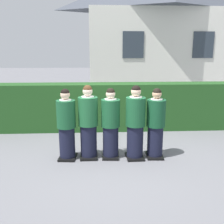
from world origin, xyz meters
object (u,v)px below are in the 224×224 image
object	(u,v)px
student_front_row_2	(111,125)
student_front_row_1	(88,124)
student_front_row_4	(156,125)
student_front_row_3	(135,124)
student_front_row_0	(66,126)

from	to	relation	value
student_front_row_2	student_front_row_1	bearing A→B (deg)	178.12
student_front_row_2	student_front_row_4	size ratio (longest dim) A/B	1.00
student_front_row_1	student_front_row_3	bearing A→B (deg)	-4.83
student_front_row_0	student_front_row_3	size ratio (longest dim) A/B	0.96
student_front_row_0	student_front_row_3	world-z (taller)	student_front_row_3
student_front_row_0	student_front_row_4	distance (m)	1.95
student_front_row_0	student_front_row_2	xyz separation A→B (m)	(0.96, 0.02, 0.00)
student_front_row_0	student_front_row_3	bearing A→B (deg)	-1.92
student_front_row_2	student_front_row_4	xyz separation A→B (m)	(0.99, -0.04, -0.00)
student_front_row_1	student_front_row_4	bearing A→B (deg)	-2.15
student_front_row_1	student_front_row_2	size ratio (longest dim) A/B	1.04
student_front_row_2	student_front_row_4	bearing A→B (deg)	-2.28
student_front_row_0	student_front_row_2	distance (m)	0.96
student_front_row_4	student_front_row_0	bearing A→B (deg)	179.44
student_front_row_0	student_front_row_2	bearing A→B (deg)	1.21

